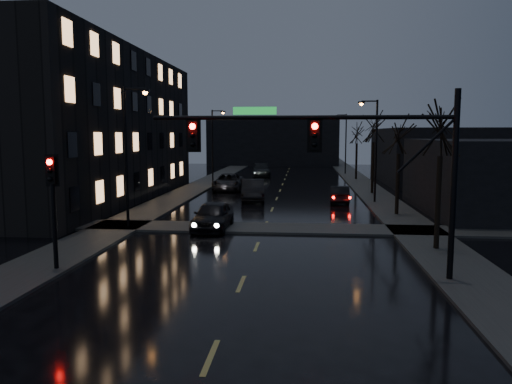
% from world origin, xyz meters
% --- Properties ---
extents(sidewalk_left, '(3.00, 140.00, 0.12)m').
position_xyz_m(sidewalk_left, '(-8.50, 35.00, 0.06)').
color(sidewalk_left, '#2D2D2B').
rests_on(sidewalk_left, ground).
extents(sidewalk_right, '(3.00, 140.00, 0.12)m').
position_xyz_m(sidewalk_right, '(8.50, 35.00, 0.06)').
color(sidewalk_right, '#2D2D2B').
rests_on(sidewalk_right, ground).
extents(sidewalk_cross, '(40.00, 3.00, 0.12)m').
position_xyz_m(sidewalk_cross, '(0.00, 18.50, 0.06)').
color(sidewalk_cross, '#2D2D2B').
rests_on(sidewalk_cross, ground).
extents(apartment_block, '(12.00, 30.00, 12.00)m').
position_xyz_m(apartment_block, '(-16.50, 30.00, 6.00)').
color(apartment_block, black).
rests_on(apartment_block, ground).
extents(commercial_right_near, '(10.00, 14.00, 5.00)m').
position_xyz_m(commercial_right_near, '(15.50, 26.00, 2.50)').
color(commercial_right_near, black).
rests_on(commercial_right_near, ground).
extents(commercial_right_far, '(12.00, 18.00, 6.00)m').
position_xyz_m(commercial_right_far, '(17.00, 48.00, 3.00)').
color(commercial_right_far, black).
rests_on(commercial_right_far, ground).
extents(far_block, '(22.00, 10.00, 8.00)m').
position_xyz_m(far_block, '(-3.00, 78.00, 4.00)').
color(far_block, black).
rests_on(far_block, ground).
extents(signal_mast, '(11.11, 0.41, 7.00)m').
position_xyz_m(signal_mast, '(3.85, 9.00, 4.87)').
color(signal_mast, black).
rests_on(signal_mast, ground).
extents(signal_pole_left, '(0.35, 0.41, 4.53)m').
position_xyz_m(signal_pole_left, '(-7.50, 8.99, 3.01)').
color(signal_pole_left, black).
rests_on(signal_pole_left, ground).
extents(tree_near, '(3.52, 3.52, 8.08)m').
position_xyz_m(tree_near, '(8.40, 14.00, 6.22)').
color(tree_near, black).
rests_on(tree_near, ground).
extents(tree_mid_a, '(3.30, 3.30, 7.58)m').
position_xyz_m(tree_mid_a, '(8.40, 24.00, 5.83)').
color(tree_mid_a, black).
rests_on(tree_mid_a, ground).
extents(tree_mid_b, '(3.74, 3.74, 8.59)m').
position_xyz_m(tree_mid_b, '(8.40, 36.00, 6.61)').
color(tree_mid_b, black).
rests_on(tree_mid_b, ground).
extents(tree_far, '(3.43, 3.43, 7.88)m').
position_xyz_m(tree_far, '(8.40, 50.00, 6.06)').
color(tree_far, black).
rests_on(tree_far, ground).
extents(streetlight_l_near, '(1.53, 0.28, 8.00)m').
position_xyz_m(streetlight_l_near, '(-7.58, 18.00, 4.77)').
color(streetlight_l_near, black).
rests_on(streetlight_l_near, ground).
extents(streetlight_l_far, '(1.53, 0.28, 8.00)m').
position_xyz_m(streetlight_l_far, '(-7.58, 45.00, 4.77)').
color(streetlight_l_far, black).
rests_on(streetlight_l_far, ground).
extents(streetlight_r_mid, '(1.53, 0.28, 8.00)m').
position_xyz_m(streetlight_r_mid, '(7.58, 30.00, 4.77)').
color(streetlight_r_mid, black).
rests_on(streetlight_r_mid, ground).
extents(streetlight_r_far, '(1.53, 0.28, 8.00)m').
position_xyz_m(streetlight_r_far, '(7.58, 58.00, 4.77)').
color(streetlight_r_far, black).
rests_on(streetlight_r_far, ground).
extents(oncoming_car_a, '(2.00, 4.78, 1.61)m').
position_xyz_m(oncoming_car_a, '(-2.87, 18.09, 0.81)').
color(oncoming_car_a, black).
rests_on(oncoming_car_a, ground).
extents(oncoming_car_b, '(2.25, 5.31, 1.70)m').
position_xyz_m(oncoming_car_b, '(-1.85, 30.75, 0.85)').
color(oncoming_car_b, black).
rests_on(oncoming_car_b, ground).
extents(oncoming_car_c, '(2.93, 5.90, 1.61)m').
position_xyz_m(oncoming_car_c, '(-4.94, 37.62, 0.80)').
color(oncoming_car_c, black).
rests_on(oncoming_car_c, ground).
extents(oncoming_car_d, '(2.87, 5.83, 1.63)m').
position_xyz_m(oncoming_car_d, '(-3.11, 53.58, 0.81)').
color(oncoming_car_d, black).
rests_on(oncoming_car_d, ground).
extents(lead_car, '(1.61, 4.17, 1.36)m').
position_xyz_m(lead_car, '(5.06, 29.88, 0.68)').
color(lead_car, black).
rests_on(lead_car, ground).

